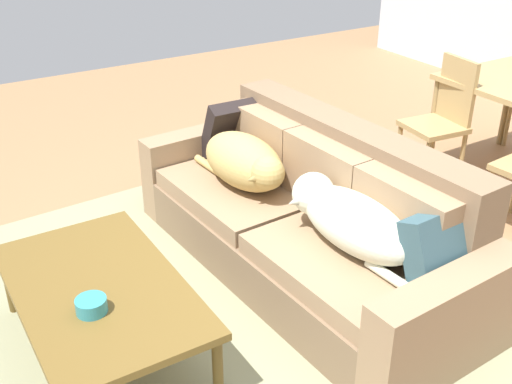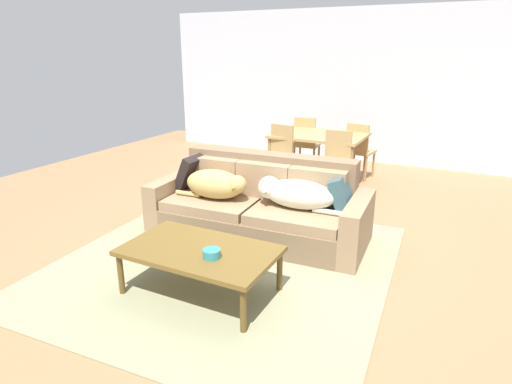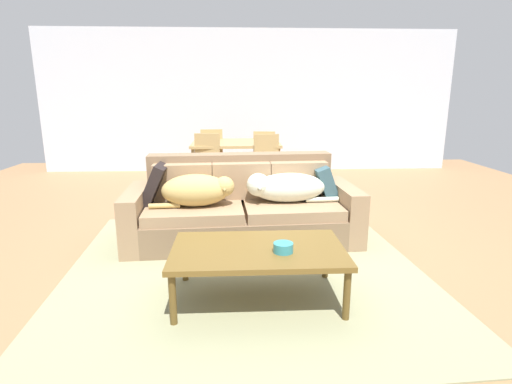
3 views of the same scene
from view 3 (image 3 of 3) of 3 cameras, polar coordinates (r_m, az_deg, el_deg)
The scene contains 15 objects.
ground_plane at distance 4.37m, azimuth 0.76°, elevation -6.62°, with size 10.00×10.00×0.00m, color #976F49.
back_partition at distance 8.08m, azimuth -1.04°, elevation 12.65°, with size 8.00×0.12×2.70m, color silver.
area_rug at distance 3.66m, azimuth -1.62°, elevation -10.77°, with size 3.08×3.15×0.01m, color gray.
couch at distance 4.30m, azimuth -1.95°, elevation -2.37°, with size 2.42×1.08×0.88m.
dog_on_left_cushion at distance 4.06m, azimuth -8.17°, elevation 0.28°, with size 0.84×0.41×0.32m.
dog_on_right_cushion at distance 4.18m, azimuth 3.99°, elevation 0.68°, with size 0.96×0.39×0.31m.
throw_pillow_by_left_arm at distance 4.30m, azimuth -14.04°, elevation 1.17°, with size 0.11×0.43×0.43m, color black.
throw_pillow_by_right_arm at distance 4.43m, azimuth 9.64°, elevation 1.36°, with size 0.13×0.36×0.36m, color #35545D.
coffee_table at distance 3.02m, azimuth 0.29°, elevation -8.58°, with size 1.28×0.76×0.41m.
bowl_on_coffee_table at distance 2.93m, azimuth 3.87°, elevation -7.84°, with size 0.14×0.14×0.07m, color teal.
dining_table at distance 6.32m, azimuth -2.86°, elevation 6.47°, with size 1.34×0.99×0.78m.
dining_chair_near_left at distance 5.80m, azimuth -7.02°, elevation 3.86°, with size 0.44×0.44×0.96m.
dining_chair_near_right at distance 5.78m, azimuth 1.62°, elevation 3.91°, with size 0.43×0.43×0.95m.
dining_chair_far_left at distance 6.91m, azimuth -6.26°, elevation 5.45°, with size 0.43×0.43×0.94m.
dining_chair_far_right at distance 6.91m, azimuth 1.23°, elevation 5.32°, with size 0.45×0.45×0.90m.
Camera 3 is at (-0.26, -4.08, 1.54)m, focal length 28.31 mm.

